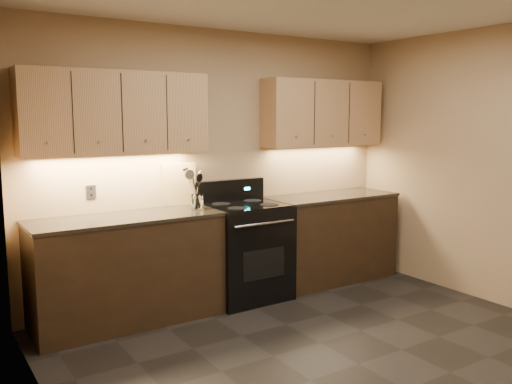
# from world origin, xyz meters

# --- Properties ---
(floor) EXTENTS (4.00, 4.00, 0.00)m
(floor) POSITION_xyz_m (0.00, 0.00, 0.00)
(floor) COLOR black
(floor) RESTS_ON ground
(wall_back) EXTENTS (4.00, 0.04, 2.60)m
(wall_back) POSITION_xyz_m (0.00, 2.00, 1.30)
(wall_back) COLOR tan
(wall_back) RESTS_ON ground
(wall_left) EXTENTS (0.04, 4.00, 2.60)m
(wall_left) POSITION_xyz_m (-2.00, 0.00, 1.30)
(wall_left) COLOR tan
(wall_left) RESTS_ON ground
(counter_left) EXTENTS (1.62, 0.62, 0.93)m
(counter_left) POSITION_xyz_m (-1.10, 1.70, 0.47)
(counter_left) COLOR black
(counter_left) RESTS_ON ground
(counter_right) EXTENTS (1.46, 0.62, 0.93)m
(counter_right) POSITION_xyz_m (1.18, 1.70, 0.47)
(counter_right) COLOR black
(counter_right) RESTS_ON ground
(stove) EXTENTS (0.76, 0.68, 1.14)m
(stove) POSITION_xyz_m (0.08, 1.68, 0.48)
(stove) COLOR black
(stove) RESTS_ON ground
(upper_cab_left) EXTENTS (1.60, 0.30, 0.70)m
(upper_cab_left) POSITION_xyz_m (-1.10, 1.85, 1.80)
(upper_cab_left) COLOR tan
(upper_cab_left) RESTS_ON wall_back
(upper_cab_right) EXTENTS (1.44, 0.30, 0.70)m
(upper_cab_right) POSITION_xyz_m (1.18, 1.85, 1.80)
(upper_cab_right) COLOR tan
(upper_cab_right) RESTS_ON wall_back
(outlet_plate) EXTENTS (0.08, 0.01, 0.12)m
(outlet_plate) POSITION_xyz_m (-1.30, 1.99, 1.12)
(outlet_plate) COLOR #B2B5BA
(outlet_plate) RESTS_ON wall_back
(utensil_crock) EXTENTS (0.14, 0.14, 0.14)m
(utensil_crock) POSITION_xyz_m (-0.42, 1.70, 0.99)
(utensil_crock) COLOR white
(utensil_crock) RESTS_ON counter_left
(cutting_board) EXTENTS (0.33, 0.13, 0.41)m
(cutting_board) POSITION_xyz_m (-0.48, 1.97, 1.13)
(cutting_board) COLOR #D2BB71
(cutting_board) RESTS_ON counter_left
(wooden_spoon) EXTENTS (0.17, 0.13, 0.34)m
(wooden_spoon) POSITION_xyz_m (-0.44, 1.70, 1.12)
(wooden_spoon) COLOR #D2BB71
(wooden_spoon) RESTS_ON utensil_crock
(black_spoon) EXTENTS (0.08, 0.17, 0.33)m
(black_spoon) POSITION_xyz_m (-0.41, 1.73, 1.11)
(black_spoon) COLOR black
(black_spoon) RESTS_ON utensil_crock
(black_turner) EXTENTS (0.12, 0.21, 0.37)m
(black_turner) POSITION_xyz_m (-0.42, 1.67, 1.13)
(black_turner) COLOR black
(black_turner) RESTS_ON utensil_crock
(steel_spatula) EXTENTS (0.21, 0.17, 0.40)m
(steel_spatula) POSITION_xyz_m (-0.40, 1.71, 1.14)
(steel_spatula) COLOR silver
(steel_spatula) RESTS_ON utensil_crock
(steel_skimmer) EXTENTS (0.19, 0.11, 0.35)m
(steel_skimmer) POSITION_xyz_m (-0.39, 1.70, 1.12)
(steel_skimmer) COLOR silver
(steel_skimmer) RESTS_ON utensil_crock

